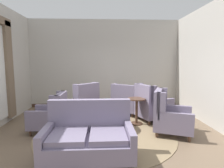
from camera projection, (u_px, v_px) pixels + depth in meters
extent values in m
plane|color=brown|center=(106.00, 138.00, 4.14)|extent=(8.58, 8.58, 0.00)
cube|color=#BCB7AD|center=(105.00, 64.00, 6.97)|extent=(5.83, 0.08, 3.29)
cube|color=#BCB7AD|center=(209.00, 65.00, 4.98)|extent=(0.08, 4.29, 3.29)
cube|color=#4C3323|center=(105.00, 105.00, 7.11)|extent=(5.67, 0.03, 0.12)
cylinder|color=#847051|center=(106.00, 133.00, 4.43)|extent=(3.34, 3.34, 0.01)
cube|color=#75604C|center=(9.00, 70.00, 5.16)|extent=(0.10, 0.32, 2.71)
cylinder|color=#4C3323|center=(109.00, 112.00, 4.63)|extent=(0.94, 0.94, 0.04)
cylinder|color=#4C3323|center=(109.00, 120.00, 4.65)|extent=(0.10, 0.10, 0.40)
cube|color=#4C3323|center=(117.00, 127.00, 4.71)|extent=(0.28, 0.09, 0.07)
cube|color=#4C3323|center=(105.00, 125.00, 4.88)|extent=(0.16, 0.28, 0.07)
cube|color=#4C3323|center=(104.00, 131.00, 4.50)|extent=(0.21, 0.26, 0.07)
cylinder|color=#4C7A66|center=(107.00, 111.00, 4.60)|extent=(0.10, 0.10, 0.02)
ellipsoid|color=#4C7A66|center=(107.00, 107.00, 4.59)|extent=(0.19, 0.19, 0.18)
cylinder|color=#4C7A66|center=(107.00, 101.00, 4.57)|extent=(0.09, 0.09, 0.12)
torus|color=#4C7A66|center=(107.00, 99.00, 4.56)|extent=(0.13, 0.13, 0.02)
cube|color=slate|center=(89.00, 146.00, 3.13)|extent=(1.53, 0.89, 0.29)
cube|color=slate|center=(90.00, 115.00, 3.45)|extent=(1.53, 0.15, 0.59)
cube|color=slate|center=(68.00, 136.00, 3.05)|extent=(0.62, 0.68, 0.10)
cube|color=slate|center=(108.00, 136.00, 3.09)|extent=(0.62, 0.68, 0.10)
cube|color=slate|center=(45.00, 134.00, 3.02)|extent=(0.12, 0.78, 0.20)
cube|color=slate|center=(130.00, 133.00, 3.09)|extent=(0.12, 0.78, 0.20)
cylinder|color=#4C3323|center=(55.00, 149.00, 3.48)|extent=(0.06, 0.06, 0.14)
cylinder|color=#4C3323|center=(124.00, 147.00, 3.55)|extent=(0.06, 0.06, 0.14)
cube|color=slate|center=(81.00, 110.00, 5.51)|extent=(1.16, 1.16, 0.28)
cube|color=slate|center=(88.00, 95.00, 5.21)|extent=(0.65, 0.64, 0.69)
cube|color=slate|center=(95.00, 91.00, 5.50)|extent=(0.21, 0.21, 0.53)
cube|color=slate|center=(76.00, 94.00, 5.02)|extent=(0.21, 0.21, 0.53)
cube|color=slate|center=(88.00, 100.00, 5.76)|extent=(0.61, 0.62, 0.20)
cube|color=slate|center=(70.00, 104.00, 5.27)|extent=(0.61, 0.62, 0.20)
cylinder|color=#4C3323|center=(82.00, 112.00, 6.00)|extent=(0.06, 0.06, 0.14)
cylinder|color=#4C3323|center=(66.00, 116.00, 5.55)|extent=(0.06, 0.06, 0.14)
cylinder|color=#4C3323|center=(96.00, 117.00, 5.52)|extent=(0.06, 0.06, 0.14)
cylinder|color=#4C3323|center=(80.00, 121.00, 5.08)|extent=(0.06, 0.06, 0.14)
cube|color=slate|center=(173.00, 122.00, 4.35)|extent=(1.10, 1.09, 0.29)
cube|color=slate|center=(158.00, 103.00, 4.40)|extent=(0.44, 0.82, 0.63)
cube|color=slate|center=(161.00, 103.00, 4.02)|extent=(0.22, 0.17, 0.48)
cube|color=slate|center=(163.00, 97.00, 4.71)|extent=(0.22, 0.17, 0.48)
cube|color=slate|center=(176.00, 117.00, 3.96)|extent=(0.74, 0.37, 0.19)
cube|color=slate|center=(176.00, 109.00, 4.64)|extent=(0.74, 0.37, 0.19)
cylinder|color=#4C3323|center=(189.00, 139.00, 3.95)|extent=(0.06, 0.06, 0.14)
cylinder|color=#4C3323|center=(187.00, 128.00, 4.57)|extent=(0.06, 0.06, 0.14)
cylinder|color=#4C3323|center=(157.00, 135.00, 4.17)|extent=(0.06, 0.06, 0.14)
cylinder|color=#4C3323|center=(159.00, 125.00, 4.80)|extent=(0.06, 0.06, 0.14)
cube|color=slate|center=(48.00, 120.00, 4.52)|extent=(0.84, 0.74, 0.28)
cube|color=slate|center=(61.00, 104.00, 4.48)|extent=(0.15, 0.72, 0.55)
cube|color=slate|center=(61.00, 99.00, 4.77)|extent=(0.20, 0.10, 0.42)
cube|color=slate|center=(54.00, 104.00, 4.16)|extent=(0.20, 0.10, 0.42)
cube|color=slate|center=(50.00, 108.00, 4.79)|extent=(0.73, 0.11, 0.19)
cube|color=slate|center=(41.00, 115.00, 4.18)|extent=(0.73, 0.11, 0.19)
cylinder|color=#4C3323|center=(39.00, 125.00, 4.81)|extent=(0.06, 0.06, 0.14)
cylinder|color=#4C3323|center=(30.00, 133.00, 4.25)|extent=(0.06, 0.06, 0.14)
cylinder|color=#4C3323|center=(64.00, 125.00, 4.83)|extent=(0.06, 0.06, 0.14)
cylinder|color=#4C3323|center=(59.00, 133.00, 4.27)|extent=(0.06, 0.06, 0.14)
cube|color=slate|center=(154.00, 111.00, 5.35)|extent=(1.10, 1.03, 0.32)
cube|color=slate|center=(143.00, 96.00, 5.14)|extent=(0.41, 0.75, 0.63)
cube|color=slate|center=(153.00, 95.00, 4.88)|extent=(0.22, 0.17, 0.48)
cube|color=slate|center=(140.00, 91.00, 5.47)|extent=(0.22, 0.17, 0.48)
cube|color=slate|center=(163.00, 103.00, 5.04)|extent=(0.76, 0.38, 0.24)
cube|color=slate|center=(149.00, 99.00, 5.64)|extent=(0.76, 0.38, 0.24)
cylinder|color=#4C3323|center=(170.00, 119.00, 5.26)|extent=(0.06, 0.06, 0.14)
cylinder|color=#4C3323|center=(157.00, 114.00, 5.80)|extent=(0.06, 0.06, 0.14)
cylinder|color=#4C3323|center=(149.00, 123.00, 4.96)|extent=(0.06, 0.06, 0.14)
cylinder|color=#4C3323|center=(137.00, 117.00, 5.50)|extent=(0.06, 0.06, 0.14)
cube|color=slate|center=(128.00, 105.00, 6.09)|extent=(1.17, 1.17, 0.28)
cube|color=slate|center=(123.00, 94.00, 5.76)|extent=(0.76, 0.61, 0.59)
cube|color=slate|center=(135.00, 92.00, 5.62)|extent=(0.20, 0.22, 0.45)
cube|color=slate|center=(115.00, 90.00, 6.03)|extent=(0.20, 0.22, 0.45)
cube|color=slate|center=(139.00, 99.00, 5.90)|extent=(0.51, 0.64, 0.23)
cube|color=slate|center=(119.00, 96.00, 6.31)|extent=(0.51, 0.64, 0.23)
cylinder|color=#4C3323|center=(141.00, 111.00, 6.20)|extent=(0.06, 0.06, 0.14)
cylinder|color=#4C3323|center=(124.00, 108.00, 6.58)|extent=(0.06, 0.06, 0.14)
cylinder|color=#4C3323|center=(132.00, 115.00, 5.66)|extent=(0.06, 0.06, 0.14)
cylinder|color=#4C3323|center=(114.00, 112.00, 6.03)|extent=(0.06, 0.06, 0.14)
cylinder|color=#4C3323|center=(137.00, 99.00, 4.97)|extent=(0.50, 0.50, 0.03)
cylinder|color=#4C3323|center=(137.00, 112.00, 5.02)|extent=(0.07, 0.07, 0.70)
cylinder|color=#4C3323|center=(136.00, 124.00, 5.06)|extent=(0.32, 0.32, 0.04)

